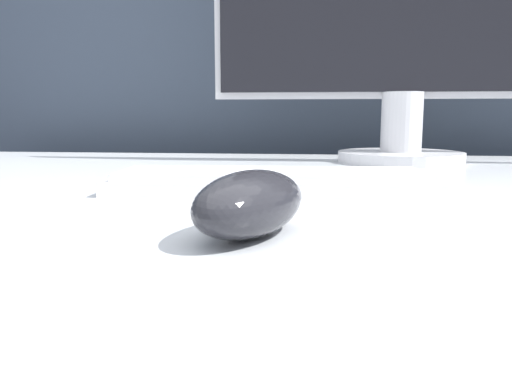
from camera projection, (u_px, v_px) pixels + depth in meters
The scene contains 4 objects.
partition_panel at pixel (302, 224), 1.27m from camera, with size 5.00×0.03×1.13m.
computer_mouse_near at pixel (250, 203), 0.36m from camera, with size 0.10×0.14×0.05m.
keyboard at pixel (271, 181), 0.58m from camera, with size 0.38×0.14×0.02m.
monitor at pixel (407, 9), 0.88m from camera, with size 0.69×0.23×0.51m.
Camera 1 is at (0.02, -0.60, 0.84)m, focal length 35.00 mm.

